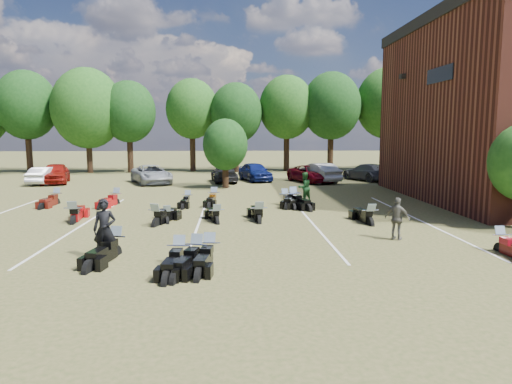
{
  "coord_description": "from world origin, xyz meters",
  "views": [
    {
      "loc": [
        -1.51,
        -17.15,
        4.0
      ],
      "look_at": [
        -0.41,
        4.0,
        1.2
      ],
      "focal_mm": 32.0,
      "sensor_mm": 36.0,
      "label": 1
    }
  ],
  "objects": [
    {
      "name": "car_6",
      "position": [
        4.79,
        18.81,
        0.67
      ],
      "size": [
        3.76,
        5.33,
        1.35
      ],
      "primitive_type": "imported",
      "rotation": [
        0.0,
        0.0,
        0.35
      ],
      "color": "#600512",
      "rests_on": "ground"
    },
    {
      "name": "car_5",
      "position": [
        5.38,
        18.87,
        0.76
      ],
      "size": [
        3.06,
        4.91,
        1.53
      ],
      "primitive_type": "imported",
      "rotation": [
        0.0,
        0.0,
        3.48
      ],
      "color": "#A3A39F",
      "rests_on": "ground"
    },
    {
      "name": "motorcycle_15",
      "position": [
        -7.97,
        8.2,
        0.0
      ],
      "size": [
        1.24,
        2.41,
        1.29
      ],
      "primitive_type": null,
      "rotation": [
        0.0,
        0.0,
        -0.23
      ],
      "color": "#9A0B0E",
      "rests_on": "ground"
    },
    {
      "name": "motorcycle_1",
      "position": [
        -5.32,
        -2.53,
        0.0
      ],
      "size": [
        1.21,
        2.49,
        1.33
      ],
      "primitive_type": null,
      "rotation": [
        0.0,
        0.0,
        -0.19
      ],
      "color": "black",
      "rests_on": "ground"
    },
    {
      "name": "motorcycle_14",
      "position": [
        -11.3,
        8.45,
        0.0
      ],
      "size": [
        0.93,
        2.34,
        1.27
      ],
      "primitive_type": null,
      "rotation": [
        0.0,
        0.0,
        -0.09
      ],
      "color": "#4F100B",
      "rests_on": "ground"
    },
    {
      "name": "car_7",
      "position": [
        9.61,
        20.0,
        0.7
      ],
      "size": [
        3.77,
        5.18,
        1.39
      ],
      "primitive_type": "imported",
      "rotation": [
        0.0,
        0.0,
        3.57
      ],
      "color": "#3B3B40",
      "rests_on": "ground"
    },
    {
      "name": "car_2",
      "position": [
        -7.81,
        18.56,
        0.72
      ],
      "size": [
        4.22,
        5.7,
        1.44
      ],
      "primitive_type": "imported",
      "rotation": [
        0.0,
        0.0,
        0.4
      ],
      "color": "#979A9F",
      "rests_on": "ground"
    },
    {
      "name": "motorcycle_17",
      "position": [
        -2.56,
        8.3,
        0.0
      ],
      "size": [
        0.98,
        2.34,
        1.26
      ],
      "primitive_type": null,
      "rotation": [
        0.0,
        0.0,
        -0.11
      ],
      "color": "black",
      "rests_on": "ground"
    },
    {
      "name": "car_1",
      "position": [
        -15.93,
        18.63,
        0.66
      ],
      "size": [
        1.47,
        4.04,
        1.32
      ],
      "primitive_type": "imported",
      "rotation": [
        0.0,
        0.0,
        3.12
      ],
      "color": "#B9B9BD",
      "rests_on": "ground"
    },
    {
      "name": "motorcycle_13",
      "position": [
        4.42,
        1.9,
        0.0
      ],
      "size": [
        0.99,
        2.43,
        1.32
      ],
      "primitive_type": null,
      "rotation": [
        0.0,
        0.0,
        3.24
      ],
      "color": "black",
      "rests_on": "ground"
    },
    {
      "name": "motorcycle_16",
      "position": [
        -3.99,
        7.89,
        0.0
      ],
      "size": [
        0.79,
        2.04,
        1.11
      ],
      "primitive_type": null,
      "rotation": [
        0.0,
        0.0,
        -0.08
      ],
      "color": "black",
      "rests_on": "ground"
    },
    {
      "name": "person_black",
      "position": [
        -5.51,
        -2.95,
        0.97
      ],
      "size": [
        0.71,
        0.47,
        1.94
      ],
      "primitive_type": "imported",
      "rotation": [
        0.0,
        0.0,
        0.0
      ],
      "color": "black",
      "rests_on": "ground"
    },
    {
      "name": "tree_line",
      "position": [
        -1.0,
        29.0,
        6.31
      ],
      "size": [
        56.0,
        6.0,
        9.79
      ],
      "color": "black",
      "rests_on": "ground"
    },
    {
      "name": "motorcycle_20",
      "position": [
        1.82,
        7.82,
        0.0
      ],
      "size": [
        1.46,
        2.55,
        1.35
      ],
      "primitive_type": null,
      "rotation": [
        0.0,
        0.0,
        -0.3
      ],
      "color": "black",
      "rests_on": "ground"
    },
    {
      "name": "car_0",
      "position": [
        -15.3,
        19.02,
        0.8
      ],
      "size": [
        2.98,
        4.99,
        1.59
      ],
      "primitive_type": "imported",
      "rotation": [
        0.0,
        0.0,
        0.25
      ],
      "color": "maroon",
      "rests_on": "ground"
    },
    {
      "name": "motorcycle_4",
      "position": [
        -2.24,
        -3.46,
        0.0
      ],
      "size": [
        1.03,
        2.37,
        1.28
      ],
      "primitive_type": null,
      "rotation": [
        0.0,
        0.0,
        -0.13
      ],
      "color": "black",
      "rests_on": "ground"
    },
    {
      "name": "motorcycle_10",
      "position": [
        -4.41,
        2.79,
        0.0
      ],
      "size": [
        1.19,
        2.13,
        1.13
      ],
      "primitive_type": null,
      "rotation": [
        0.0,
        0.0,
        3.43
      ],
      "color": "black",
      "rests_on": "ground"
    },
    {
      "name": "motorcycle_11",
      "position": [
        -2.21,
        2.62,
        0.0
      ],
      "size": [
        1.18,
        2.27,
        1.21
      ],
      "primitive_type": null,
      "rotation": [
        0.0,
        0.0,
        3.38
      ],
      "color": "black",
      "rests_on": "ground"
    },
    {
      "name": "motorcycle_3",
      "position": [
        -3.13,
        -3.73,
        0.0
      ],
      "size": [
        0.94,
        2.33,
        1.27
      ],
      "primitive_type": null,
      "rotation": [
        0.0,
        0.0,
        -0.1
      ],
      "color": "black",
      "rests_on": "ground"
    },
    {
      "name": "young_tree_midfield",
      "position": [
        -2.0,
        15.5,
        3.09
      ],
      "size": [
        3.2,
        3.2,
        4.7
      ],
      "color": "black",
      "rests_on": "ground"
    },
    {
      "name": "person_green",
      "position": [
        2.55,
        8.23,
        0.87
      ],
      "size": [
        1.07,
        1.0,
        1.75
      ],
      "primitive_type": "imported",
      "rotation": [
        0.0,
        0.0,
        3.66
      ],
      "color": "#225D27",
      "rests_on": "ground"
    },
    {
      "name": "car_3",
      "position": [
        -2.17,
        19.26,
        0.65
      ],
      "size": [
        2.4,
        4.7,
        1.31
      ],
      "primitive_type": "imported",
      "rotation": [
        0.0,
        0.0,
        3.27
      ],
      "color": "black",
      "rests_on": "ground"
    },
    {
      "name": "person_grey",
      "position": [
        4.61,
        -0.78,
        0.8
      ],
      "size": [
        0.98,
        0.89,
        1.6
      ],
      "primitive_type": "imported",
      "rotation": [
        0.0,
        0.0,
        2.47
      ],
      "color": "#5E5A51",
      "rests_on": "ground"
    },
    {
      "name": "motorcycle_19",
      "position": [
        1.84,
        7.23,
        0.0
      ],
      "size": [
        1.47,
        2.61,
        1.39
      ],
      "primitive_type": null,
      "rotation": [
        0.0,
        0.0,
        0.29
      ],
      "color": "black",
      "rests_on": "ground"
    },
    {
      "name": "motorcycle_6",
      "position": [
        7.48,
        -2.67,
        0.0
      ],
      "size": [
        0.76,
        2.16,
        1.19
      ],
      "primitive_type": null,
      "rotation": [
        0.0,
        0.0,
        0.04
      ],
      "color": "#510D0B",
      "rests_on": "ground"
    },
    {
      "name": "motorcycle_12",
      "position": [
        -0.35,
        2.66,
        0.0
      ],
      "size": [
        0.95,
        2.46,
        1.34
      ],
      "primitive_type": null,
      "rotation": [
        0.0,
        0.0,
        3.22
      ],
      "color": "black",
      "rests_on": "ground"
    },
    {
      "name": "ground",
      "position": [
        0.0,
        0.0,
        0.0
      ],
      "size": [
        160.0,
        160.0,
        0.0
      ],
      "primitive_type": "plane",
      "color": "brown",
      "rests_on": "ground"
    },
    {
      "name": "motorcycle_2",
      "position": [
        -2.63,
        -3.66,
        0.0
      ],
      "size": [
        1.3,
        2.42,
        1.29
      ],
      "primitive_type": null,
      "rotation": [
        0.0,
        0.0,
        -0.26
      ],
      "color": "black",
      "rests_on": "ground"
    },
    {
      "name": "motorcycle_9",
      "position": [
        -4.77,
        2.19,
        0.0
      ],
      "size": [
        1.51,
        2.58,
        1.37
      ],
      "primitive_type": null,
      "rotation": [
        0.0,
        0.0,
        2.83
      ],
      "color": "black",
      "rests_on": "ground"
    },
    {
      "name": "parking_lines",
      "position": [
        -3.0,
        3.0,
        0.01
      ],
      "size": [
        20.1,
        14.0,
        0.01
      ],
      "color": "silver",
      "rests_on": "ground"
    },
    {
      "name": "car_4",
      "position": [
        0.35,
        20.09,
        0.76
      ],
      "size": [
        3.02,
        4.78,
        1.52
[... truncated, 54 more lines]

